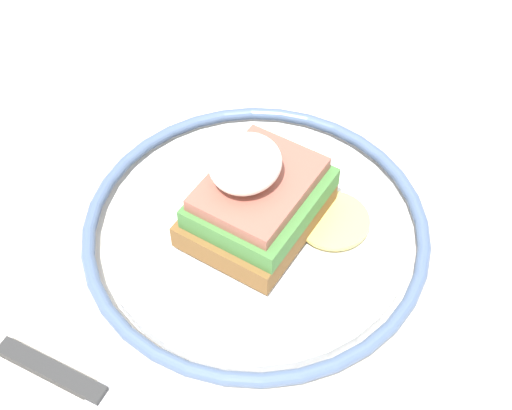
# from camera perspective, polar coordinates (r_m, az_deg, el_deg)

# --- Properties ---
(dining_table) EXTENTS (0.93, 0.79, 0.75)m
(dining_table) POSITION_cam_1_polar(r_m,az_deg,el_deg) (0.63, -1.49, -10.35)
(dining_table) COLOR beige
(dining_table) RESTS_ON ground_plane
(plate) EXTENTS (0.25, 0.25, 0.02)m
(plate) POSITION_cam_1_polar(r_m,az_deg,el_deg) (0.52, 0.00, -1.91)
(plate) COLOR white
(plate) RESTS_ON dining_table
(sandwich) EXTENTS (0.11, 0.11, 0.08)m
(sandwich) POSITION_cam_1_polar(r_m,az_deg,el_deg) (0.50, 0.21, 0.65)
(sandwich) COLOR brown
(sandwich) RESTS_ON plate
(fork) EXTENTS (0.02, 0.15, 0.00)m
(fork) POSITION_cam_1_polar(r_m,az_deg,el_deg) (0.62, 8.48, 7.16)
(fork) COLOR silver
(fork) RESTS_ON dining_table
(knife) EXTENTS (0.03, 0.19, 0.01)m
(knife) POSITION_cam_1_polar(r_m,az_deg,el_deg) (0.47, -12.39, -14.71)
(knife) COLOR #2D2D2D
(knife) RESTS_ON dining_table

